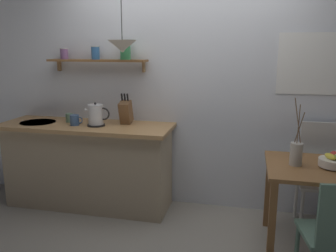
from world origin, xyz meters
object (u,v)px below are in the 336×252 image
(dining_table, at_px, (325,181))
(pendant_lamp, at_px, (122,46))
(knife_block, at_px, (126,112))
(coffee_mug_by_sink, at_px, (70,118))
(electric_kettle, at_px, (96,115))
(dining_chair_far, at_px, (318,171))
(fruit_bowl, at_px, (333,161))
(twig_vase, at_px, (296,153))
(coffee_mug_spare, at_px, (75,120))

(dining_table, xyz_separation_m, pendant_lamp, (-1.84, 0.29, 1.09))
(knife_block, height_order, coffee_mug_by_sink, knife_block)
(electric_kettle, bearing_deg, dining_chair_far, 4.49)
(fruit_bowl, bearing_deg, dining_chair_far, 91.87)
(dining_table, relative_size, pendant_lamp, 1.97)
(twig_vase, bearing_deg, knife_block, 164.08)
(fruit_bowl, distance_m, coffee_mug_by_sink, 2.61)
(dining_chair_far, relative_size, electric_kettle, 3.76)
(dining_table, xyz_separation_m, twig_vase, (-0.24, -0.00, 0.22))
(knife_block, height_order, pendant_lamp, pendant_lamp)
(electric_kettle, bearing_deg, coffee_mug_spare, -174.82)
(coffee_mug_by_sink, xyz_separation_m, pendant_lamp, (0.67, -0.13, 0.75))
(twig_vase, height_order, pendant_lamp, pendant_lamp)
(dining_table, relative_size, dining_chair_far, 0.94)
(electric_kettle, relative_size, knife_block, 0.81)
(dining_chair_far, height_order, twig_vase, twig_vase)
(dining_table, xyz_separation_m, coffee_mug_spare, (-2.39, 0.29, 0.34))
(coffee_mug_by_sink, height_order, pendant_lamp, pendant_lamp)
(dining_table, bearing_deg, electric_kettle, 171.71)
(dining_chair_far, relative_size, pendant_lamp, 2.09)
(dining_chair_far, bearing_deg, fruit_bowl, -88.13)
(coffee_mug_by_sink, bearing_deg, pendant_lamp, -11.14)
(dining_chair_far, bearing_deg, coffee_mug_by_sink, -178.58)
(coffee_mug_by_sink, bearing_deg, dining_table, -9.56)
(dining_table, bearing_deg, pendant_lamp, 171.02)
(dining_table, height_order, knife_block, knife_block)
(dining_chair_far, xyz_separation_m, electric_kettle, (-2.19, -0.17, 0.48))
(coffee_mug_spare, height_order, pendant_lamp, pendant_lamp)
(knife_block, bearing_deg, electric_kettle, -150.38)
(dining_table, bearing_deg, twig_vase, -179.09)
(fruit_bowl, bearing_deg, twig_vase, -179.83)
(fruit_bowl, distance_m, electric_kettle, 2.24)
(dining_chair_far, height_order, coffee_mug_spare, coffee_mug_spare)
(dining_chair_far, distance_m, electric_kettle, 2.25)
(coffee_mug_by_sink, height_order, coffee_mug_spare, coffee_mug_spare)
(knife_block, relative_size, pendant_lamp, 0.68)
(twig_vase, xyz_separation_m, coffee_mug_by_sink, (-2.27, 0.43, 0.11))
(dining_chair_far, xyz_separation_m, coffee_mug_spare, (-2.42, -0.19, 0.43))
(dining_table, distance_m, electric_kettle, 2.22)
(dining_chair_far, distance_m, coffee_mug_spare, 2.47)
(fruit_bowl, bearing_deg, dining_table, 176.69)
(fruit_bowl, xyz_separation_m, electric_kettle, (-2.21, 0.32, 0.22))
(dining_chair_far, xyz_separation_m, knife_block, (-1.92, -0.02, 0.50))
(dining_chair_far, height_order, knife_block, knife_block)
(coffee_mug_spare, bearing_deg, knife_block, 19.21)
(fruit_bowl, bearing_deg, knife_block, 166.40)
(dining_chair_far, relative_size, coffee_mug_spare, 7.22)
(twig_vase, relative_size, pendant_lamp, 1.18)
(twig_vase, relative_size, knife_block, 1.73)
(twig_vase, xyz_separation_m, electric_kettle, (-1.92, 0.32, 0.17))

